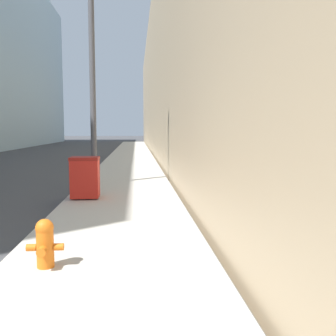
# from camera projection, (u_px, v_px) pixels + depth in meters

# --- Properties ---
(sidewalk_right) EXTENTS (2.84, 60.00, 0.15)m
(sidewalk_right) POSITION_uv_depth(u_px,v_px,m) (130.00, 161.00, 21.20)
(sidewalk_right) COLOR #B7B2A8
(sidewalk_right) RESTS_ON ground
(building_right_stone) EXTENTS (12.00, 60.00, 11.29)m
(building_right_stone) POSITION_uv_depth(u_px,v_px,m) (228.00, 80.00, 29.19)
(building_right_stone) COLOR tan
(building_right_stone) RESTS_ON ground
(fire_hydrant) EXTENTS (0.45, 0.34, 0.61)m
(fire_hydrant) POSITION_uv_depth(u_px,v_px,m) (45.00, 242.00, 4.64)
(fire_hydrant) COLOR orange
(fire_hydrant) RESTS_ON sidewalk_right
(trash_bin) EXTENTS (0.70, 0.60, 1.04)m
(trash_bin) POSITION_uv_depth(u_px,v_px,m) (85.00, 177.00, 9.27)
(trash_bin) COLOR red
(trash_bin) RESTS_ON sidewalk_right
(lamppost) EXTENTS (0.42, 0.42, 6.56)m
(lamppost) POSITION_uv_depth(u_px,v_px,m) (92.00, 67.00, 11.37)
(lamppost) COLOR #4C4C51
(lamppost) RESTS_ON sidewalk_right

